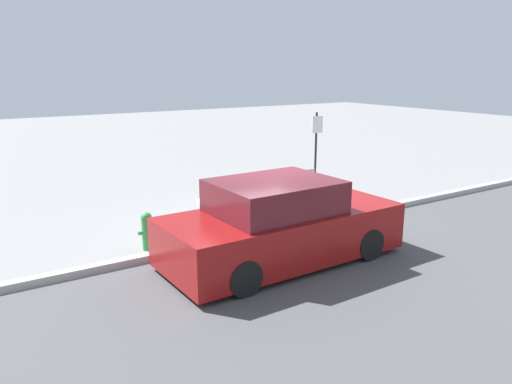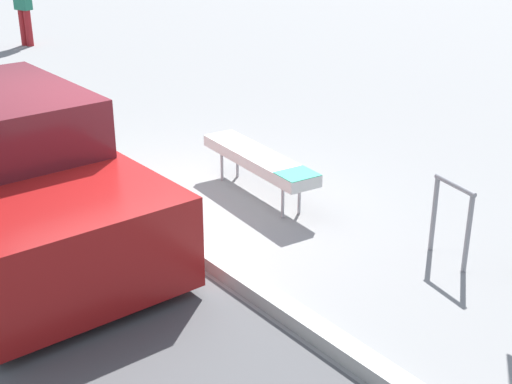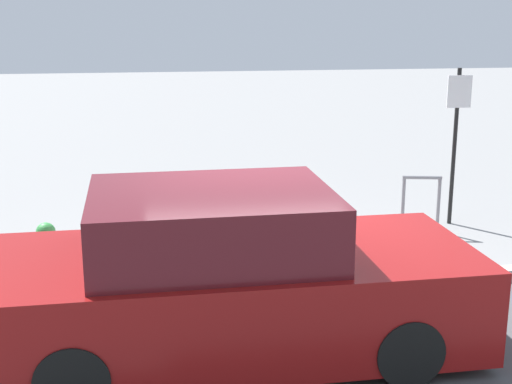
% 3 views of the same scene
% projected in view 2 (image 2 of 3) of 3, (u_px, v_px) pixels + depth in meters
% --- Properties ---
extents(ground_plane, '(60.00, 60.00, 0.00)m').
position_uv_depth(ground_plane, '(145.00, 221.00, 7.91)').
color(ground_plane, gray).
extents(curb, '(60.00, 0.20, 0.13)m').
position_uv_depth(curb, '(145.00, 215.00, 7.89)').
color(curb, '#A8A8A3').
rests_on(curb, ground_plane).
extents(bench, '(1.95, 0.58, 0.54)m').
position_uv_depth(bench, '(259.00, 160.00, 8.38)').
color(bench, '#99999E').
rests_on(bench, ground_plane).
extents(bike_rack, '(0.55, 0.16, 0.83)m').
position_uv_depth(bike_rack, '(452.00, 214.00, 6.88)').
color(bike_rack, gray).
rests_on(bike_rack, ground_plane).
extents(fire_hydrant, '(0.36, 0.22, 0.77)m').
position_uv_depth(fire_hydrant, '(94.00, 125.00, 9.80)').
color(fire_hydrant, '#338C3F').
rests_on(fire_hydrant, ground_plane).
extents(pedestrian, '(0.45, 0.34, 1.76)m').
position_uv_depth(pedestrian, '(23.00, 5.00, 16.57)').
color(pedestrian, maroon).
rests_on(pedestrian, ground_plane).
extents(parked_car_near, '(4.48, 1.98, 1.55)m').
position_uv_depth(parked_car_near, '(1.00, 176.00, 7.27)').
color(parked_car_near, black).
rests_on(parked_car_near, ground_plane).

